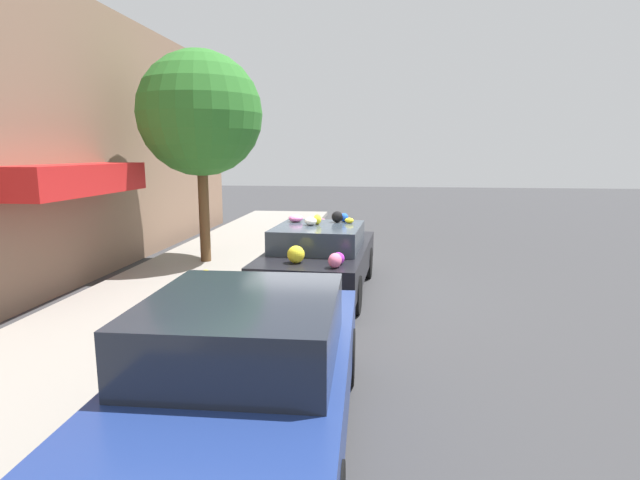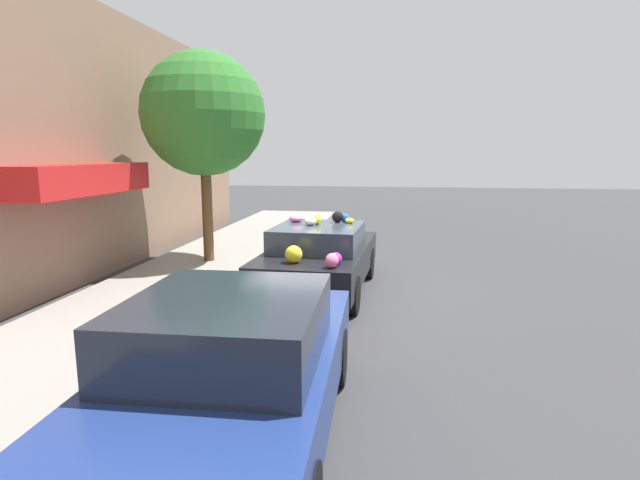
{
  "view_description": "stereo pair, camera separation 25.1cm",
  "coord_description": "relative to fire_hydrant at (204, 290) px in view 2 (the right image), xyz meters",
  "views": [
    {
      "loc": [
        -9.3,
        -1.15,
        2.67
      ],
      "look_at": [
        0.0,
        -0.03,
        1.01
      ],
      "focal_mm": 28.0,
      "sensor_mm": 36.0,
      "label": 1
    },
    {
      "loc": [
        -9.27,
        -1.4,
        2.67
      ],
      "look_at": [
        0.0,
        -0.03,
        1.01
      ],
      "focal_mm": 28.0,
      "sensor_mm": 36.0,
      "label": 2
    }
  ],
  "objects": [
    {
      "name": "parked_car_plain",
      "position": [
        -3.3,
        -1.56,
        0.27
      ],
      "size": [
        4.16,
        1.94,
        1.44
      ],
      "rotation": [
        0.0,
        0.0,
        0.02
      ],
      "color": "navy",
      "rests_on": "ground"
    },
    {
      "name": "sidewalk_curb",
      "position": [
        1.88,
        1.13,
        -0.41
      ],
      "size": [
        24.0,
        3.2,
        0.13
      ],
      "color": "gray",
      "rests_on": "ground"
    },
    {
      "name": "building_facade",
      "position": [
        1.84,
        3.35,
        2.38
      ],
      "size": [
        18.0,
        1.2,
        5.78
      ],
      "color": "#846651",
      "rests_on": "ground"
    },
    {
      "name": "ground_plane",
      "position": [
        1.88,
        -1.57,
        -0.48
      ],
      "size": [
        60.0,
        60.0,
        0.0
      ],
      "primitive_type": "plane",
      "color": "#38383A"
    },
    {
      "name": "art_car",
      "position": [
        1.85,
        -1.6,
        0.23
      ],
      "size": [
        4.1,
        1.99,
        1.53
      ],
      "rotation": [
        0.0,
        0.0,
        -0.05
      ],
      "color": "black",
      "rests_on": "ground"
    },
    {
      "name": "street_tree",
      "position": [
        3.7,
        1.34,
        3.03
      ],
      "size": [
        2.79,
        2.79,
        4.78
      ],
      "color": "brown",
      "rests_on": "sidewalk_curb"
    },
    {
      "name": "fire_hydrant",
      "position": [
        0.0,
        0.0,
        0.0
      ],
      "size": [
        0.2,
        0.2,
        0.7
      ],
      "color": "gold",
      "rests_on": "sidewalk_curb"
    }
  ]
}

